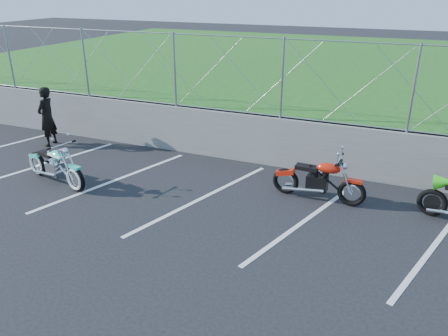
% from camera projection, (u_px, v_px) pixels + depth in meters
% --- Properties ---
extents(ground, '(90.00, 90.00, 0.00)m').
position_uv_depth(ground, '(183.00, 218.00, 8.99)').
color(ground, black).
rests_on(ground, ground).
extents(retaining_wall, '(30.00, 0.22, 1.30)m').
position_uv_depth(retaining_wall, '(243.00, 137.00, 11.71)').
color(retaining_wall, slate).
rests_on(retaining_wall, ground).
extents(grass_field, '(30.00, 20.00, 1.30)m').
position_uv_depth(grass_field, '(319.00, 73.00, 20.19)').
color(grass_field, '#1B5015').
rests_on(grass_field, ground).
extents(chain_link_fence, '(28.00, 0.03, 2.00)m').
position_uv_depth(chain_link_fence, '(244.00, 76.00, 11.06)').
color(chain_link_fence, gray).
rests_on(chain_link_fence, retaining_wall).
extents(parking_lines, '(18.29, 4.31, 0.01)m').
position_uv_depth(parking_lines, '(254.00, 207.00, 9.40)').
color(parking_lines, silver).
rests_on(parking_lines, ground).
extents(cruiser_turquoise, '(2.13, 0.74, 1.08)m').
position_uv_depth(cruiser_turquoise, '(56.00, 167.00, 10.38)').
color(cruiser_turquoise, black).
rests_on(cruiser_turquoise, ground).
extents(naked_orange, '(2.09, 0.71, 1.04)m').
position_uv_depth(naked_orange, '(319.00, 181.00, 9.58)').
color(naked_orange, black).
rests_on(naked_orange, ground).
extents(person_standing, '(0.50, 0.69, 1.74)m').
position_uv_depth(person_standing, '(47.00, 117.00, 12.74)').
color(person_standing, black).
rests_on(person_standing, ground).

